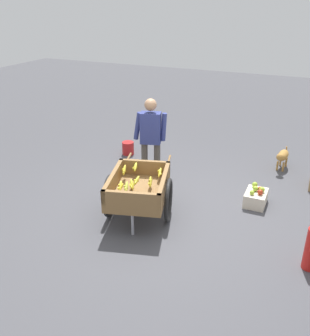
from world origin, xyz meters
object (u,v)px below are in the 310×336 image
apple_crate (256,197)px  fruit_cart (138,190)px  plastic_bucket (128,148)px  vendor_person (151,135)px  dog (283,156)px

apple_crate → fruit_cart: bearing=-55.1°
apple_crate → plastic_bucket: bearing=-110.0°
fruit_cart → apple_crate: size_ratio=4.08×
fruit_cart → vendor_person: (-1.10, -0.30, 0.46)m
vendor_person → apple_crate: vendor_person is taller
fruit_cart → plastic_bucket: size_ratio=6.75×
dog → fruit_cart: bearing=-33.6°
fruit_cart → plastic_bucket: (-2.10, -1.28, -0.30)m
plastic_bucket → dog: bearing=99.8°
plastic_bucket → apple_crate: bearing=70.0°
dog → vendor_person: bearing=-53.4°
vendor_person → apple_crate: (0.03, 1.84, -0.77)m
plastic_bucket → apple_crate: size_ratio=0.60×
dog → apple_crate: (1.55, -0.21, -0.14)m
fruit_cart → dog: bearing=146.4°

